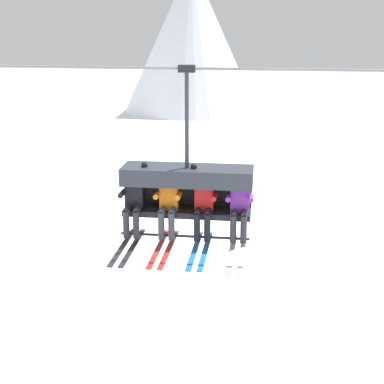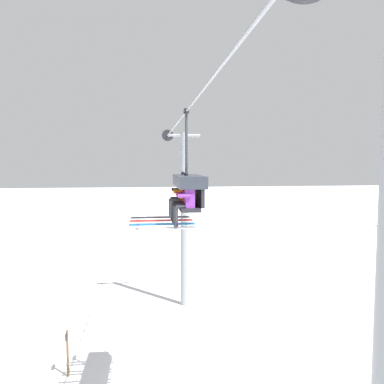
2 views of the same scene
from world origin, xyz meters
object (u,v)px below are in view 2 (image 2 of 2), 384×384
object	(u,v)px
lift_tower_near	(184,215)
skier_orange	(180,196)
skier_purple	(184,201)
trail_sign	(67,351)
chairlift_chair	(189,186)
skier_red	(182,198)
skier_black	(178,194)

from	to	relation	value
lift_tower_near	skier_orange	size ratio (longest dim) A/B	5.18
lift_tower_near	skier_purple	xyz separation A→B (m)	(9.52, -0.93, 1.70)
skier_purple	trail_sign	distance (m)	7.38
chairlift_chair	skier_orange	distance (m)	0.48
skier_red	trail_sign	xyz separation A→B (m)	(-2.97, -3.59, -5.38)
skier_orange	trail_sign	world-z (taller)	skier_orange
lift_tower_near	chairlift_chair	bearing A→B (deg)	-4.72
skier_orange	skier_purple	bearing A→B (deg)	0.00
chairlift_chair	trail_sign	world-z (taller)	chairlift_chair
skier_orange	trail_sign	xyz separation A→B (m)	(-2.36, -3.59, -5.36)
lift_tower_near	skier_purple	distance (m)	9.72
lift_tower_near	skier_orange	xyz separation A→B (m)	(8.29, -0.93, 1.70)
skier_orange	trail_sign	bearing A→B (deg)	-123.34
lift_tower_near	skier_red	bearing A→B (deg)	-5.92
chairlift_chair	skier_purple	xyz separation A→B (m)	(0.92, -0.22, -0.30)
skier_orange	skier_black	bearing A→B (deg)	179.36
trail_sign	lift_tower_near	bearing A→B (deg)	142.70
lift_tower_near	skier_black	bearing A→B (deg)	-6.86
skier_red	lift_tower_near	bearing A→B (deg)	174.08
skier_black	skier_red	size ratio (longest dim) A/B	1.00
chairlift_chair	skier_red	size ratio (longest dim) A/B	1.70
lift_tower_near	skier_orange	world-z (taller)	lift_tower_near
skier_black	skier_orange	size ratio (longest dim) A/B	1.00
chairlift_chair	skier_orange	world-z (taller)	chairlift_chair
skier_red	skier_purple	xyz separation A→B (m)	(0.62, -0.01, -0.02)
lift_tower_near	skier_red	size ratio (longest dim) A/B	5.18
chairlift_chair	skier_red	xyz separation A→B (m)	(0.30, -0.21, -0.28)
skier_orange	skier_purple	xyz separation A→B (m)	(1.23, 0.00, 0.00)
chairlift_chair	skier_black	world-z (taller)	chairlift_chair
chairlift_chair	skier_black	distance (m)	0.99
chairlift_chair	skier_orange	bearing A→B (deg)	-144.31
skier_orange	trail_sign	distance (m)	6.87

